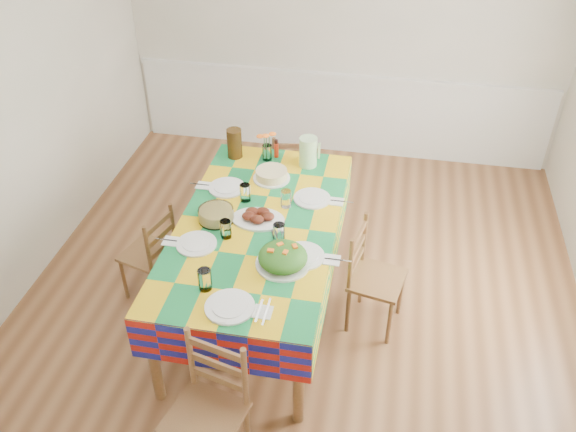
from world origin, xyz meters
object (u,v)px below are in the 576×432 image
object	(u,v)px
meat_platter	(258,217)
tea_pitcher	(235,143)
chair_far	(292,172)
chair_left	(152,254)
green_pitcher	(308,152)
chair_right	(372,278)
dining_table	(258,234)
chair_near	(208,411)

from	to	relation	value
meat_platter	tea_pitcher	size ratio (longest dim) A/B	1.55
chair_far	chair_left	distance (m)	1.63
green_pitcher	chair_right	xyz separation A→B (m)	(0.63, -0.86, -0.52)
dining_table	meat_platter	size ratio (longest dim) A/B	5.46
chair_near	chair_left	bearing A→B (deg)	137.12
chair_near	chair_left	size ratio (longest dim) A/B	1.13
dining_table	meat_platter	world-z (taller)	meat_platter
meat_platter	green_pitcher	xyz separation A→B (m)	(0.23, 0.82, 0.10)
chair_far	green_pitcher	bearing A→B (deg)	104.26
chair_left	chair_right	bearing A→B (deg)	107.00
green_pitcher	chair_far	bearing A→B (deg)	114.25
chair_near	meat_platter	bearing A→B (deg)	104.68
meat_platter	chair_left	size ratio (longest dim) A/B	0.47
dining_table	green_pitcher	xyz separation A→B (m)	(0.23, 0.87, 0.22)
green_pitcher	meat_platter	bearing A→B (deg)	-105.91
meat_platter	green_pitcher	bearing A→B (deg)	74.09
dining_table	tea_pitcher	world-z (taller)	tea_pitcher
chair_near	chair_right	xyz separation A→B (m)	(0.85, 1.37, -0.03)
chair_far	chair_left	world-z (taller)	chair_far
chair_left	tea_pitcher	bearing A→B (deg)	169.00
chair_left	chair_far	bearing A→B (deg)	163.87
chair_far	dining_table	bearing A→B (deg)	79.72
tea_pitcher	green_pitcher	bearing A→B (deg)	-2.08
dining_table	chair_far	distance (m)	1.40
green_pitcher	chair_far	size ratio (longest dim) A/B	0.29
chair_near	chair_far	distance (m)	2.72
dining_table	chair_left	size ratio (longest dim) A/B	2.55
chair_right	chair_far	bearing A→B (deg)	43.96
green_pitcher	chair_far	distance (m)	0.76
tea_pitcher	chair_right	size ratio (longest dim) A/B	0.28
tea_pitcher	chair_near	distance (m)	2.34
green_pitcher	dining_table	bearing A→B (deg)	-104.87
meat_platter	chair_far	bearing A→B (deg)	89.48
tea_pitcher	chair_near	bearing A→B (deg)	-79.61
dining_table	tea_pitcher	xyz separation A→B (m)	(-0.40, 0.89, 0.22)
green_pitcher	chair_near	distance (m)	2.29
chair_right	dining_table	bearing A→B (deg)	102.17
dining_table	chair_far	xyz separation A→B (m)	(0.01, 1.36, -0.31)
dining_table	green_pitcher	world-z (taller)	green_pitcher
chair_near	chair_far	bearing A→B (deg)	104.11
meat_platter	chair_right	bearing A→B (deg)	-2.18
dining_table	chair_left	bearing A→B (deg)	-179.28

